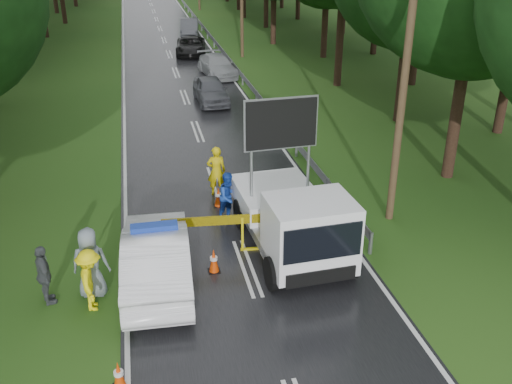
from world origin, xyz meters
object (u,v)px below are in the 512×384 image
object	(u,v)px
police_sedan	(157,256)
queue_car_fourth	(189,27)
work_truck	(294,219)
queue_car_first	(211,90)
civilian	(229,197)
queue_car_third	(191,46)
barrier	(213,226)
officer	(216,171)
queue_car_second	(217,66)

from	to	relation	value
police_sedan	queue_car_fourth	world-z (taller)	police_sedan
work_truck	queue_car_first	size ratio (longest dim) A/B	1.38
police_sedan	queue_car_first	xyz separation A→B (m)	(3.80, 16.89, -0.13)
work_truck	civilian	world-z (taller)	work_truck
queue_car_third	queue_car_fourth	size ratio (longest dim) A/B	1.09
police_sedan	work_truck	world-z (taller)	work_truck
barrier	queue_car_fourth	distance (m)	37.12
officer	civilian	xyz separation A→B (m)	(0.12, -1.96, -0.09)
queue_car_fourth	queue_car_third	bearing A→B (deg)	-87.55
civilian	queue_car_second	bearing A→B (deg)	55.37
queue_car_second	queue_car_fourth	distance (m)	15.29
police_sedan	queue_car_third	world-z (taller)	police_sedan
queue_car_second	queue_car_fourth	xyz separation A→B (m)	(-0.16, 15.29, 0.05)
police_sedan	queue_car_second	size ratio (longest dim) A/B	1.12
queue_car_fourth	work_truck	bearing A→B (deg)	-83.61
work_truck	officer	bearing A→B (deg)	106.22
queue_car_first	civilian	bearing A→B (deg)	-97.33
officer	queue_car_fourth	bearing A→B (deg)	-90.53
officer	queue_car_fourth	distance (m)	33.12
work_truck	queue_car_first	xyz separation A→B (m)	(-0.16, 16.25, -0.48)
queue_car_first	queue_car_third	xyz separation A→B (m)	(0.30, 12.90, -0.05)
barrier	queue_car_fourth	xyz separation A→B (m)	(3.19, 36.98, -0.22)
barrier	queue_car_second	distance (m)	21.96
officer	queue_car_second	xyz separation A→B (m)	(2.67, 17.73, -0.27)
queue_car_first	queue_car_fourth	world-z (taller)	queue_car_fourth
officer	civilian	distance (m)	1.97
barrier	civilian	size ratio (longest dim) A/B	1.77
queue_car_first	queue_car_third	distance (m)	12.90
officer	queue_car_third	world-z (taller)	officer
work_truck	civilian	xyz separation A→B (m)	(-1.47, 2.55, -0.34)
officer	work_truck	bearing A→B (deg)	113.14
officer	queue_car_first	world-z (taller)	officer
police_sedan	queue_car_second	xyz separation A→B (m)	(5.04, 22.89, -0.17)
civilian	queue_car_first	bearing A→B (deg)	57.32
police_sedan	civilian	bearing A→B (deg)	-125.51
queue_car_first	queue_car_second	world-z (taller)	queue_car_first
work_truck	barrier	size ratio (longest dim) A/B	1.88
queue_car_third	queue_car_fourth	bearing A→B (deg)	91.65
queue_car_first	queue_car_third	bearing A→B (deg)	86.78
queue_car_third	queue_car_second	bearing A→B (deg)	-75.17
work_truck	queue_car_second	distance (m)	22.28
work_truck	civilian	size ratio (longest dim) A/B	3.32
barrier	queue_car_fourth	bearing A→B (deg)	89.83
queue_car_second	queue_car_third	size ratio (longest dim) A/B	0.97
work_truck	officer	distance (m)	4.79
queue_car_third	barrier	bearing A→B (deg)	-87.81
work_truck	queue_car_third	world-z (taller)	work_truck
work_truck	barrier	xyz separation A→B (m)	(-2.27, 0.55, -0.25)
civilian	queue_car_third	world-z (taller)	civilian
queue_car_first	queue_car_second	xyz separation A→B (m)	(1.25, 6.00, -0.04)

